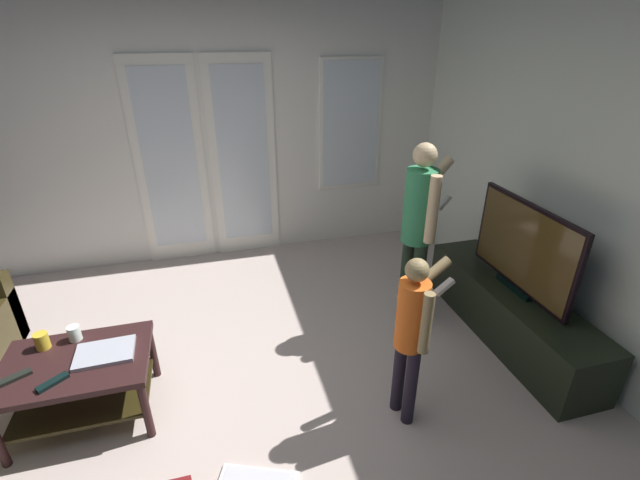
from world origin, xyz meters
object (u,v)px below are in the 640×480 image
object	(u,v)px
tv_stand	(509,313)
loose_keyboard	(259,479)
flat_screen_tv	(524,248)
person_adult	(419,221)
cup_near_edge	(74,333)
laptop_closed	(105,353)
dvd_remote_slim	(53,382)
person_child	(412,327)
coffee_table	(79,376)
cup_by_laptop	(42,341)
tv_remote_black	(15,378)

from	to	relation	value
tv_stand	loose_keyboard	bearing A→B (deg)	-160.61
flat_screen_tv	person_adult	size ratio (longest dim) A/B	0.68
loose_keyboard	cup_near_edge	bearing A→B (deg)	137.12
laptop_closed	cup_near_edge	size ratio (longest dim) A/B	3.40
dvd_remote_slim	person_adult	bearing A→B (deg)	-25.19
flat_screen_tv	person_child	world-z (taller)	person_child
cup_near_edge	dvd_remote_slim	distance (m)	0.40
coffee_table	loose_keyboard	size ratio (longest dim) A/B	1.88
tv_stand	cup_by_laptop	distance (m)	3.34
tv_stand	person_adult	distance (m)	1.04
loose_keyboard	laptop_closed	size ratio (longest dim) A/B	1.34
loose_keyboard	cup_by_laptop	bearing A→B (deg)	142.68
person_adult	loose_keyboard	bearing A→B (deg)	-141.39
cup_near_edge	dvd_remote_slim	xyz separation A→B (m)	(-0.04, -0.39, -0.04)
tv_stand	tv_remote_black	bearing A→B (deg)	-178.53
cup_by_laptop	tv_remote_black	distance (m)	0.27
tv_stand	cup_by_laptop	xyz separation A→B (m)	(-3.32, 0.17, 0.29)
flat_screen_tv	tv_remote_black	bearing A→B (deg)	-178.47
cup_near_edge	cup_by_laptop	distance (m)	0.18
cup_near_edge	dvd_remote_slim	world-z (taller)	cup_near_edge
person_adult	laptop_closed	world-z (taller)	person_adult
person_adult	cup_near_edge	world-z (taller)	person_adult
person_child	loose_keyboard	bearing A→B (deg)	-166.78
person_child	dvd_remote_slim	bearing A→B (deg)	170.75
person_adult	laptop_closed	xyz separation A→B (m)	(-2.28, -0.42, -0.45)
tv_stand	flat_screen_tv	distance (m)	0.58
flat_screen_tv	cup_near_edge	world-z (taller)	flat_screen_tv
dvd_remote_slim	loose_keyboard	bearing A→B (deg)	-66.49
person_child	loose_keyboard	size ratio (longest dim) A/B	2.51
laptop_closed	tv_remote_black	bearing A→B (deg)	-170.57
person_child	tv_remote_black	distance (m)	2.31
person_child	tv_remote_black	size ratio (longest dim) A/B	6.74
flat_screen_tv	dvd_remote_slim	distance (m)	3.20
person_child	laptop_closed	xyz separation A→B (m)	(-1.79, 0.52, -0.22)
person_adult	cup_near_edge	xyz separation A→B (m)	(-2.49, -0.22, -0.41)
person_adult	laptop_closed	distance (m)	2.37
cup_by_laptop	dvd_remote_slim	size ratio (longest dim) A/B	0.64
person_adult	cup_by_laptop	xyz separation A→B (m)	(-2.67, -0.25, -0.41)
laptop_closed	dvd_remote_slim	bearing A→B (deg)	-143.89
tv_stand	loose_keyboard	distance (m)	2.25
flat_screen_tv	cup_near_edge	bearing A→B (deg)	176.28
person_child	cup_by_laptop	size ratio (longest dim) A/B	10.61
flat_screen_tv	cup_by_laptop	xyz separation A→B (m)	(-3.32, 0.17, -0.29)
flat_screen_tv	tv_remote_black	distance (m)	3.42
flat_screen_tv	person_adult	xyz separation A→B (m)	(-0.65, 0.42, 0.12)
flat_screen_tv	cup_near_edge	distance (m)	3.16
loose_keyboard	cup_by_laptop	distance (m)	1.59
flat_screen_tv	cup_by_laptop	world-z (taller)	flat_screen_tv
loose_keyboard	flat_screen_tv	bearing A→B (deg)	19.49
coffee_table	dvd_remote_slim	size ratio (longest dim) A/B	5.05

